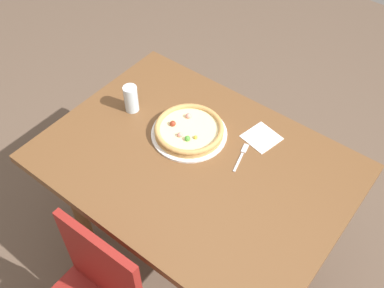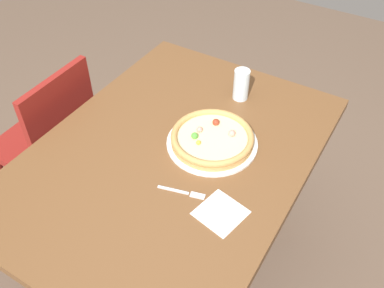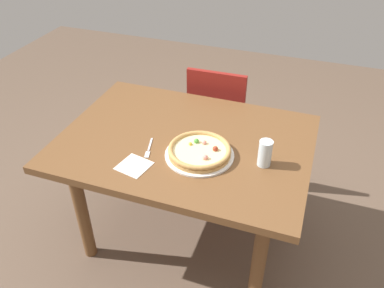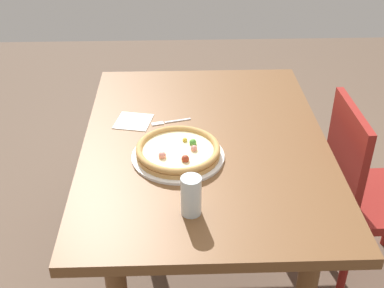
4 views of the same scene
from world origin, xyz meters
name	(u,v)px [view 2 (image 2 of 4)]	position (x,y,z in m)	size (l,w,h in m)	color
ground_plane	(177,260)	(0.00, 0.00, 0.00)	(6.00, 6.00, 0.00)	brown
dining_table	(172,171)	(0.00, 0.00, 0.64)	(1.29, 0.94, 0.74)	brown
chair_near	(52,140)	(0.00, -0.68, 0.47)	(0.41, 0.41, 0.87)	maroon
plate	(212,143)	(-0.12, 0.11, 0.75)	(0.34, 0.34, 0.01)	white
pizza	(212,138)	(-0.12, 0.11, 0.77)	(0.31, 0.31, 0.05)	tan
fork	(185,193)	(0.14, 0.15, 0.74)	(0.06, 0.16, 0.00)	silver
drinking_glass	(241,85)	(-0.42, 0.07, 0.81)	(0.06, 0.06, 0.13)	silver
napkin	(221,213)	(0.15, 0.29, 0.74)	(0.14, 0.14, 0.00)	white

